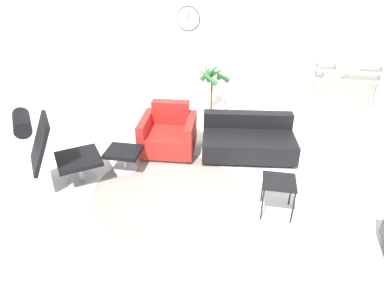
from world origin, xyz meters
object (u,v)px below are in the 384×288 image
Objects in this scene: couch_low at (248,141)px; side_table at (279,185)px; lounge_chair at (50,144)px; potted_plant at (212,94)px; armchair_red at (169,135)px; ottoman at (124,155)px; shelf_unit at (346,70)px.

couch_low reaches higher than side_table.
potted_plant is (1.83, 2.52, -0.12)m from lounge_chair.
potted_plant is at bearing -117.01° from armchair_red.
armchair_red is 1.29m from couch_low.
lounge_chair is at bearing -179.96° from side_table.
ottoman is 0.25× the size of shelf_unit.
shelf_unit is at bearing -145.62° from couch_low.
potted_plant is at bearing 107.42° from lounge_chair.
armchair_red is 0.44× the size of shelf_unit.
shelf_unit reaches higher than couch_low.
ottoman is 0.86m from armchair_red.
side_table is at bearing -112.68° from shelf_unit.
side_table reaches higher than ottoman.
shelf_unit reaches higher than armchair_red.
side_table is at bearing 53.41° from lounge_chair.
ottoman is 0.43× the size of potted_plant.
potted_plant reaches higher than side_table.
potted_plant reaches higher than ottoman.
side_table is (3.00, 0.00, -0.26)m from lounge_chair.
armchair_red is at bearing -0.52° from couch_low.
armchair_red is 1.90× the size of side_table.
lounge_chair is 5.05m from shelf_unit.
lounge_chair is 1.28× the size of armchair_red.
couch_low is 0.76× the size of shelf_unit.
ottoman is 2.30m from side_table.
shelf_unit reaches higher than potted_plant.
ottoman is at bearing -118.46° from potted_plant.
ottoman is 1.05× the size of side_table.
lounge_chair is at bearing -145.98° from shelf_unit.
ottoman is at bearing 90.00° from lounge_chair.
potted_plant reaches higher than couch_low.
potted_plant is (-1.17, 2.52, 0.14)m from side_table.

